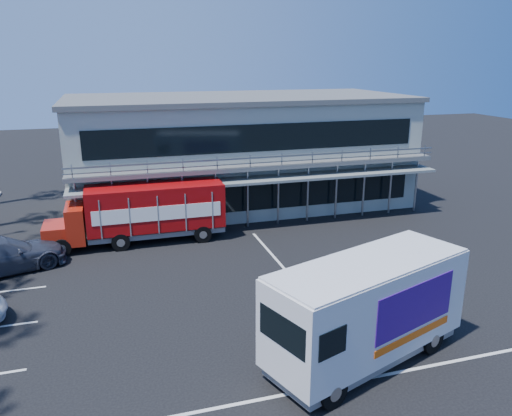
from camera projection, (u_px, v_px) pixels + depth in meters
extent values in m
plane|color=black|center=(262.00, 300.00, 20.74)|extent=(120.00, 120.00, 0.00)
cube|color=#9AA193|center=(239.00, 152.00, 34.32)|extent=(22.00, 10.00, 7.00)
cube|color=#515454|center=(238.00, 98.00, 33.28)|extent=(22.40, 10.40, 0.30)
cube|color=#515454|center=(263.00, 167.00, 29.16)|extent=(22.00, 1.20, 0.25)
cube|color=gray|center=(266.00, 160.00, 28.51)|extent=(22.00, 0.08, 0.90)
cube|color=slate|center=(265.00, 179.00, 29.08)|extent=(22.00, 1.80, 0.15)
cube|color=black|center=(260.00, 197.00, 30.26)|extent=(20.00, 0.06, 1.60)
cube|color=black|center=(260.00, 138.00, 29.23)|extent=(20.00, 0.06, 1.60)
cube|color=#A41C0D|center=(57.00, 234.00, 25.92)|extent=(1.27, 2.04, 1.09)
cube|color=#A41C0D|center=(76.00, 223.00, 26.05)|extent=(0.91, 2.26, 1.90)
cube|color=black|center=(75.00, 213.00, 25.90)|extent=(0.05, 1.92, 0.63)
cube|color=maroon|center=(156.00, 206.00, 27.03)|extent=(7.24, 2.27, 2.35)
cube|color=slate|center=(157.00, 230.00, 27.43)|extent=(7.24, 1.93, 0.27)
cube|color=white|center=(158.00, 214.00, 26.01)|extent=(6.66, 0.03, 0.77)
cube|color=white|center=(154.00, 202.00, 28.10)|extent=(6.66, 0.03, 0.77)
cylinder|color=black|center=(62.00, 248.00, 25.21)|extent=(0.94, 0.28, 0.94)
cylinder|color=black|center=(64.00, 235.00, 27.03)|extent=(0.94, 0.28, 0.94)
cylinder|color=black|center=(121.00, 242.00, 26.00)|extent=(0.94, 0.28, 0.94)
cylinder|color=black|center=(119.00, 230.00, 27.83)|extent=(0.94, 0.28, 0.94)
cylinder|color=black|center=(203.00, 234.00, 27.20)|extent=(0.94, 0.28, 0.94)
cylinder|color=black|center=(196.00, 223.00, 29.03)|extent=(0.94, 0.28, 0.94)
cube|color=silver|center=(367.00, 305.00, 16.13)|extent=(7.58, 4.74, 2.87)
cube|color=slate|center=(364.00, 348.00, 16.59)|extent=(7.23, 4.41, 0.36)
cube|color=black|center=(282.00, 331.00, 14.01)|extent=(0.74, 1.92, 0.97)
cube|color=silver|center=(370.00, 263.00, 15.71)|extent=(7.43, 4.64, 0.08)
cube|color=#360C73|center=(416.00, 307.00, 15.58)|extent=(3.48, 1.27, 1.54)
cube|color=#360C73|center=(356.00, 280.00, 17.50)|extent=(3.48, 1.27, 1.54)
cube|color=#F2590C|center=(413.00, 336.00, 15.87)|extent=(3.48, 1.27, 0.26)
cylinder|color=black|center=(333.00, 392.00, 14.27)|extent=(1.02, 0.60, 0.98)
cylinder|color=black|center=(284.00, 357.00, 15.94)|extent=(1.02, 0.60, 0.98)
cylinder|color=black|center=(432.00, 339.00, 16.95)|extent=(1.02, 0.60, 0.98)
cylinder|color=black|center=(381.00, 314.00, 18.63)|extent=(1.02, 0.60, 0.98)
imported|color=#333744|center=(1.00, 255.00, 23.29)|extent=(6.19, 4.19, 1.67)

